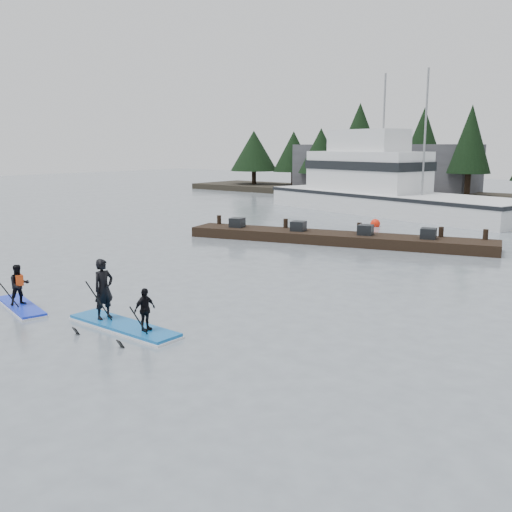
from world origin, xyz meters
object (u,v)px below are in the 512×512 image
Objects in this scene: fishing_boat_large at (384,201)px; paddleboard_solo at (20,293)px; paddleboard_duo at (119,308)px; floating_dock at (336,238)px.

fishing_boat_large is 30.47m from paddleboard_solo.
paddleboard_duo reaches higher than paddleboard_solo.
paddleboard_solo is 0.81× the size of paddleboard_duo.
paddleboard_solo is at bearing -110.42° from floating_dock.
paddleboard_solo is (-1.41, -16.17, 0.22)m from floating_dock.
fishing_boat_large reaches higher than paddleboard_duo.
paddleboard_solo is at bearing -169.96° from paddleboard_duo.
floating_dock is (4.28, -14.16, -0.61)m from fishing_boat_large.
fishing_boat_large reaches higher than floating_dock.
fishing_boat_large is 7.13× the size of paddleboard_solo.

